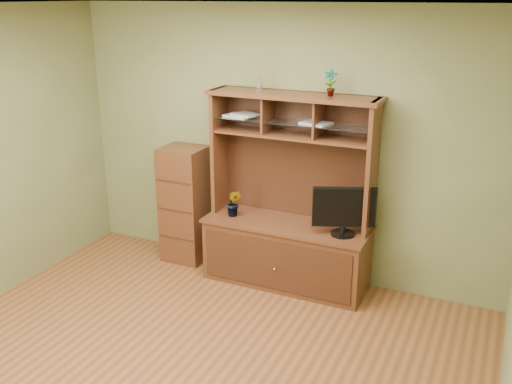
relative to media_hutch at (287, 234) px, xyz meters
The scene contains 8 objects.
room 1.93m from the media_hutch, 96.15° to the right, with size 4.54×4.04×2.74m.
media_hutch is the anchor object (origin of this frame).
monitor 0.70m from the media_hutch, ahead, with size 0.56×0.26×0.46m.
orchid_plant 0.61m from the media_hutch, behind, with size 0.15×0.12×0.28m, color #2D5B1F.
top_plant 1.54m from the media_hutch, 12.24° to the left, with size 0.13×0.09×0.24m, color #286824.
reed_diffuser 1.54m from the media_hutch, 167.56° to the left, with size 0.06×0.06×0.32m.
magazines 1.16m from the media_hutch, 164.65° to the left, with size 1.09×0.26×0.04m.
side_cabinet 1.21m from the media_hutch, behind, with size 0.45×0.41×1.26m.
Camera 1 is at (2.07, -3.12, 2.77)m, focal length 40.00 mm.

